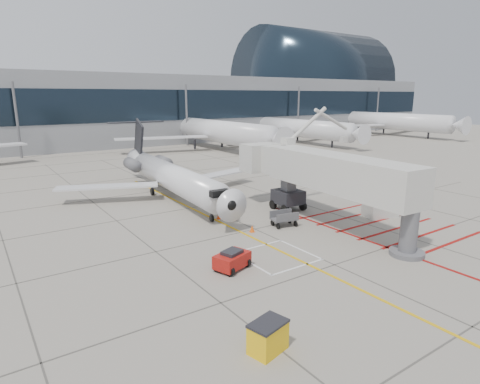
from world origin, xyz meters
TOP-DOWN VIEW (x-y plane):
  - ground_plane at (0.00, 0.00)m, footprint 260.00×260.00m
  - regional_jet at (-1.27, 13.79)m, footprint 23.33×28.48m
  - jet_bridge at (5.27, 0.82)m, footprint 9.89×19.10m
  - pushback_tug at (-5.37, -1.02)m, footprint 2.38×1.89m
  - spill_bin at (-8.46, -8.26)m, footprint 1.67×1.30m
  - baggage_cart at (2.30, 3.33)m, footprint 2.13×1.57m
  - ground_power_unit at (10.60, 0.72)m, footprint 2.98×2.22m
  - cone_nose at (-0.56, 3.60)m, footprint 0.37×0.37m
  - cone_side at (-0.88, 7.79)m, footprint 0.37×0.37m
  - terminal_building at (10.00, 70.00)m, footprint 180.00×28.00m
  - terminal_glass_band at (10.00, 55.95)m, footprint 180.00×0.10m
  - terminal_dome at (70.00, 70.00)m, footprint 40.00×28.00m
  - bg_aircraft_c at (21.50, 46.00)m, footprint 36.24×40.27m
  - bg_aircraft_d at (41.61, 46.00)m, footprint 33.14×36.83m
  - bg_aircraft_e at (72.37, 46.00)m, footprint 37.31×41.45m

SIDE VIEW (x-z plane):
  - ground_plane at x=0.00m, z-range 0.00..0.00m
  - cone_side at x=-0.88m, z-range 0.00..0.51m
  - cone_nose at x=-0.56m, z-range 0.00..0.51m
  - pushback_tug at x=-5.37m, z-range 0.00..1.21m
  - baggage_cart at x=2.30m, z-range 0.00..1.22m
  - spill_bin at x=-8.46m, z-range 0.00..1.28m
  - ground_power_unit at x=10.60m, z-range 0.00..2.11m
  - regional_jet at x=-1.27m, z-range 0.00..7.07m
  - jet_bridge at x=5.27m, z-range 0.00..7.45m
  - bg_aircraft_d at x=41.61m, z-range 0.00..11.05m
  - bg_aircraft_c at x=21.50m, z-range 0.00..12.08m
  - bg_aircraft_e at x=72.37m, z-range 0.00..12.44m
  - terminal_building at x=10.00m, z-range 0.00..14.00m
  - terminal_glass_band at x=10.00m, z-range 5.00..11.00m
  - terminal_dome at x=70.00m, z-range 0.00..28.00m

